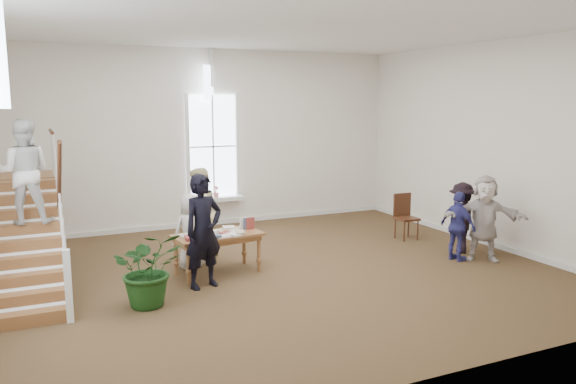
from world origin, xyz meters
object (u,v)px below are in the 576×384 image
woman_cluster_c (484,218)px  woman_cluster_b (462,218)px  person_yellow (199,214)px  floor_plant (149,268)px  library_table (217,238)px  police_officer (203,231)px  side_chair (405,213)px  elderly_woman (191,231)px  woman_cluster_a (458,226)px

woman_cluster_c → woman_cluster_b: bearing=125.5°
person_yellow → floor_plant: bearing=19.7°
library_table → woman_cluster_c: size_ratio=0.98×
police_officer → woman_cluster_b: (5.62, -0.08, -0.24)m
library_table → side_chair: (4.82, 0.78, -0.08)m
library_table → person_yellow: size_ratio=0.91×
woman_cluster_c → floor_plant: bearing=-146.4°
woman_cluster_c → side_chair: (-0.36, 2.16, -0.27)m
elderly_woman → woman_cluster_a: 5.34m
woman_cluster_b → floor_plant: (-6.66, -0.43, -0.15)m
library_table → person_yellow: 1.14m
elderly_woman → side_chair: (5.15, 0.17, -0.13)m
floor_plant → side_chair: 6.59m
woman_cluster_b → side_chair: 1.56m
police_officer → woman_cluster_a: bearing=-23.5°
woman_cluster_a → floor_plant: bearing=80.4°
elderly_woman → person_yellow: bearing=-132.3°
woman_cluster_b → side_chair: bearing=-130.3°
elderly_woman → police_officer: bearing=74.1°
person_yellow → floor_plant: size_ratio=1.55×
floor_plant → side_chair: floor_plant is taller
woman_cluster_b → person_yellow: bearing=-73.2°
woman_cluster_a → woman_cluster_b: (0.49, 0.45, 0.05)m
woman_cluster_a → woman_cluster_b: woman_cluster_b is taller
floor_plant → elderly_woman: bearing=57.1°
library_table → woman_cluster_a: woman_cluster_a is taller
police_officer → woman_cluster_c: size_ratio=1.14×
library_table → police_officer: police_officer is taller
library_table → woman_cluster_b: 5.24m
library_table → woman_cluster_c: (5.19, -1.37, 0.19)m
police_officer → elderly_woman: police_officer is taller
elderly_woman → woman_cluster_b: bearing=155.1°
police_officer → library_table: bearing=38.4°
floor_plant → side_chair: bearing=17.1°
elderly_woman → library_table: bearing=107.2°
police_officer → woman_cluster_a: (5.13, -0.53, -0.29)m
police_officer → floor_plant: bearing=-171.2°
elderly_woman → woman_cluster_c: size_ratio=0.83×
elderly_woman → woman_cluster_a: (5.03, -1.78, -0.02)m
police_officer → woman_cluster_b: size_ratio=1.32×
police_officer → elderly_woman: 1.28m
woman_cluster_a → woman_cluster_c: size_ratio=0.81×
library_table → side_chair: size_ratio=1.61×
person_yellow → floor_plant: (-1.44, -2.27, -0.33)m
elderly_woman → side_chair: size_ratio=1.37×
police_officer → person_yellow: (0.40, 1.75, -0.06)m
floor_plant → side_chair: size_ratio=1.14×
elderly_woman → woman_cluster_a: size_ratio=1.03×
woman_cluster_c → floor_plant: (-6.66, 0.22, -0.26)m
person_yellow → side_chair: (4.85, -0.33, -0.34)m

